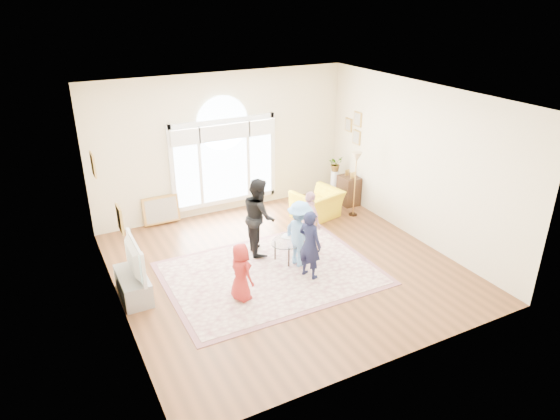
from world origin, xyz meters
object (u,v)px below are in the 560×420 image
coffee_table (294,240)px  armchair (317,204)px  tv_console (133,286)px  area_rug (271,273)px  television (130,259)px

coffee_table → armchair: bearing=28.4°
tv_console → armchair: 4.63m
area_rug → coffee_table: coffee_table is taller
television → coffee_table: television is taller
area_rug → coffee_table: 0.83m
tv_console → television: bearing=0.0°
tv_console → coffee_table: coffee_table is taller
television → armchair: television is taller
tv_console → coffee_table: 3.06m
area_rug → tv_console: tv_console is taller
armchair → television: bearing=3.7°
television → armchair: bearing=16.7°
area_rug → television: television is taller
area_rug → television: 2.53m
area_rug → armchair: armchair is taller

